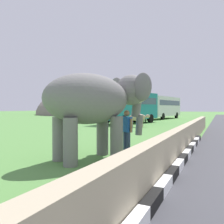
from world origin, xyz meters
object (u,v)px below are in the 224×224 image
at_px(elephant, 97,101).
at_px(person_handler, 127,129).
at_px(bus_teal, 129,105).
at_px(bus_white, 163,106).
at_px(cow_mid, 142,115).
at_px(cow_near, 138,118).

bearing_deg(elephant, person_handler, -24.28).
relative_size(bus_teal, bus_white, 0.85).
distance_m(person_handler, cow_mid, 20.31).
xyz_separation_m(person_handler, cow_near, (11.58, 3.52, -0.06)).
bearing_deg(person_handler, bus_teal, 20.70).
bearing_deg(cow_mid, person_handler, -163.89).
relative_size(bus_white, cow_near, 5.30).
height_order(bus_white, cow_near, bus_white).
bearing_deg(person_handler, elephant, 155.72).
distance_m(elephant, person_handler, 1.76).
bearing_deg(person_handler, cow_mid, 16.11).
relative_size(person_handler, cow_near, 0.86).
bearing_deg(elephant, cow_near, 12.88).
height_order(person_handler, cow_near, person_handler).
relative_size(bus_teal, cow_mid, 5.00).
height_order(elephant, cow_mid, elephant).
bearing_deg(cow_mid, bus_white, -3.48).
distance_m(elephant, cow_mid, 21.43).
bearing_deg(bus_teal, elephant, -162.45).
xyz_separation_m(elephant, cow_mid, (20.79, 5.06, -1.12)).
xyz_separation_m(elephant, bus_teal, (17.20, 5.44, 0.09)).
height_order(elephant, bus_teal, bus_teal).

